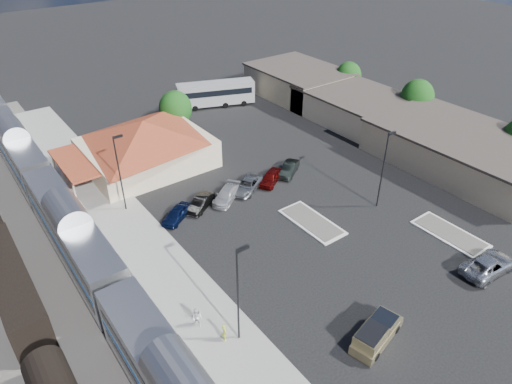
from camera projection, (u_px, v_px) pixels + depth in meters
ground at (296, 246)px, 45.30m from camera, size 280.00×280.00×0.00m
railbed at (55, 290)px, 40.16m from camera, size 16.00×100.00×0.12m
platform at (159, 261)px, 43.30m from camera, size 5.50×92.00×0.18m
passenger_train at (73, 237)px, 41.91m from camera, size 3.00×104.00×5.55m
freight_cars at (13, 288)px, 37.68m from camera, size 2.80×46.00×4.00m
station_depot at (145, 143)px, 57.60m from camera, size 18.35×12.24×6.20m
buildings_east at (376, 114)px, 67.81m from camera, size 14.40×51.40×4.80m
traffic_island_south at (312, 222)px, 48.61m from camera, size 3.30×7.50×0.21m
traffic_island_north at (450, 234)px, 46.85m from camera, size 3.30×7.50×0.21m
lamp_plat_s at (239, 289)px, 32.90m from camera, size 1.08×0.25×9.00m
lamp_plat_n at (119, 168)px, 47.81m from camera, size 1.08×0.25×9.00m
lamp_lot at (384, 164)px, 48.50m from camera, size 1.08×0.25×9.00m
tree_east_b at (417, 97)px, 68.23m from camera, size 4.94×4.94×6.96m
tree_east_c at (348, 76)px, 77.96m from camera, size 4.41×4.41×6.21m
tree_depot at (175, 109)px, 64.98m from camera, size 4.71×4.71×6.63m
pickup_truck at (377, 332)px, 35.18m from camera, size 5.55×3.06×1.82m
suv at (489, 265)px, 41.78m from camera, size 6.09×3.11×1.65m
coach_bus at (216, 93)px, 75.21m from camera, size 12.79×7.06×4.06m
person_a at (224, 332)px, 35.00m from camera, size 0.52×0.68×1.66m
person_b at (197, 318)px, 36.08m from camera, size 0.99×1.10×1.85m
parked_car_a at (176, 214)px, 48.75m from camera, size 4.47×3.62×1.43m
parked_car_b at (201, 203)px, 50.57m from camera, size 4.38×3.54×1.40m
parked_car_c at (226, 195)px, 51.97m from camera, size 5.09×4.27×1.40m
parked_car_d at (248, 185)px, 53.79m from camera, size 5.48×4.48×1.39m
parked_car_e at (271, 178)px, 55.17m from camera, size 4.55×3.75×1.46m
parked_car_f at (289, 169)px, 56.98m from camera, size 4.55×3.75×1.46m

